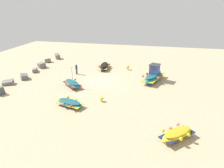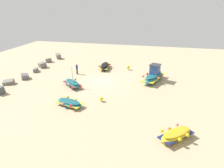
# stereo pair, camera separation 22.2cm
# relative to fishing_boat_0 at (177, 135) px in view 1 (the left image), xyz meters

# --- Properties ---
(ground_plane) EXTENTS (52.79, 52.79, 0.00)m
(ground_plane) POSITION_rel_fishing_boat_0_xyz_m (11.11, 9.54, -0.41)
(ground_plane) COLOR tan
(fishing_boat_0) EXTENTS (3.07, 3.05, 0.86)m
(fishing_boat_0) POSITION_rel_fishing_boat_0_xyz_m (0.00, 0.00, 0.00)
(fishing_boat_0) COLOR gold
(fishing_boat_0) RESTS_ON ground_plane
(fishing_boat_1) EXTENTS (5.34, 3.18, 2.36)m
(fishing_boat_1) POSITION_rel_fishing_boat_0_xyz_m (12.92, 2.39, 0.33)
(fishing_boat_1) COLOR #1E6670
(fishing_boat_1) RESTS_ON ground_plane
(fishing_boat_2) EXTENTS (2.10, 3.31, 0.73)m
(fishing_boat_2) POSITION_rel_fishing_boat_0_xyz_m (3.31, 10.65, -0.07)
(fishing_boat_2) COLOR #1E6670
(fishing_boat_2) RESTS_ON ground_plane
(fishing_boat_3) EXTENTS (3.90, 1.78, 0.85)m
(fishing_boat_3) POSITION_rel_fishing_boat_0_xyz_m (16.79, 10.50, 0.01)
(fishing_boat_3) COLOR black
(fishing_boat_3) RESTS_ON ground_plane
(fishing_boat_4) EXTENTS (3.03, 3.22, 2.75)m
(fishing_boat_4) POSITION_rel_fishing_boat_0_xyz_m (8.38, 12.53, -0.01)
(fishing_boat_4) COLOR #1E6670
(fishing_boat_4) RESTS_ON ground_plane
(person_walking) EXTENTS (0.32, 0.32, 1.61)m
(person_walking) POSITION_rel_fishing_boat_0_xyz_m (13.22, 13.86, 0.51)
(person_walking) COLOR brown
(person_walking) RESTS_ON ground_plane
(breakwater_rocks) EXTENTS (21.48, 2.80, 1.25)m
(breakwater_rocks) POSITION_rel_fishing_boat_0_xyz_m (11.34, 20.80, -0.05)
(breakwater_rocks) COLOR #4C5156
(breakwater_rocks) RESTS_ON ground_plane
(mooring_buoy_0) EXTENTS (0.54, 0.54, 0.72)m
(mooring_buoy_0) POSITION_rel_fishing_boat_0_xyz_m (17.14, 6.64, 0.03)
(mooring_buoy_0) COLOR #3F3F42
(mooring_buoy_0) RESTS_ON ground_plane
(mooring_buoy_1) EXTENTS (0.43, 0.43, 0.54)m
(mooring_buoy_1) POSITION_rel_fishing_boat_0_xyz_m (5.13, 7.68, -0.09)
(mooring_buoy_1) COLOR #3F3F42
(mooring_buoy_1) RESTS_ON ground_plane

